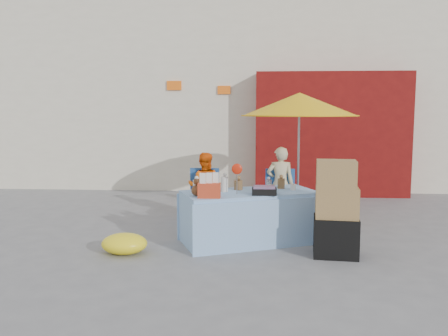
# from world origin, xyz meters

# --- Properties ---
(ground) EXTENTS (80.00, 80.00, 0.00)m
(ground) POSITION_xyz_m (0.00, 0.00, 0.00)
(ground) COLOR slate
(ground) RESTS_ON ground
(backdrop) EXTENTS (14.00, 8.00, 7.80)m
(backdrop) POSITION_xyz_m (0.52, 7.52, 3.10)
(backdrop) COLOR silver
(backdrop) RESTS_ON ground
(market_table) EXTENTS (2.02, 1.49, 1.11)m
(market_table) POSITION_xyz_m (0.53, 0.40, 0.36)
(market_table) COLOR #97C5F3
(market_table) RESTS_ON ground
(chair_left) EXTENTS (0.48, 0.47, 0.85)m
(chair_left) POSITION_xyz_m (-0.24, 1.60, 0.26)
(chair_left) COLOR #21509A
(chair_left) RESTS_ON ground
(chair_right) EXTENTS (0.48, 0.47, 0.85)m
(chair_right) POSITION_xyz_m (1.01, 1.60, 0.26)
(chair_right) COLOR #21509A
(chair_right) RESTS_ON ground
(vendor_orange) EXTENTS (0.54, 0.42, 1.12)m
(vendor_orange) POSITION_xyz_m (-0.24, 1.73, 0.56)
(vendor_orange) COLOR #FF600D
(vendor_orange) RESTS_ON ground
(vendor_beige) EXTENTS (0.45, 0.29, 1.22)m
(vendor_beige) POSITION_xyz_m (1.01, 1.73, 0.61)
(vendor_beige) COLOR beige
(vendor_beige) RESTS_ON ground
(umbrella) EXTENTS (1.90, 1.90, 2.09)m
(umbrella) POSITION_xyz_m (1.31, 1.88, 1.89)
(umbrella) COLOR gray
(umbrella) RESTS_ON ground
(box_stack) EXTENTS (0.58, 0.50, 1.20)m
(box_stack) POSITION_xyz_m (1.61, -0.15, 0.55)
(box_stack) COLOR black
(box_stack) RESTS_ON ground
(tarp_bundle) EXTENTS (0.65, 0.56, 0.26)m
(tarp_bundle) POSITION_xyz_m (-1.03, -0.25, 0.13)
(tarp_bundle) COLOR yellow
(tarp_bundle) RESTS_ON ground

